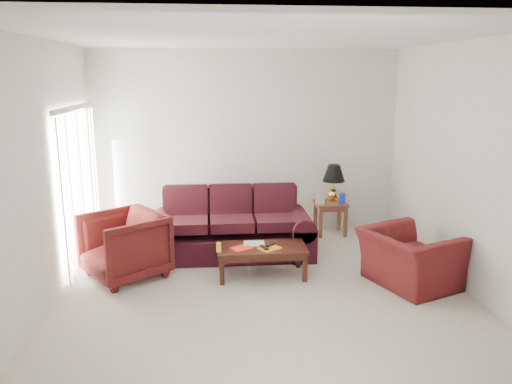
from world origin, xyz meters
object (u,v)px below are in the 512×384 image
end_table (330,218)px  armchair_left (124,246)px  coffee_table (262,261)px  floor_lamp (123,192)px  sofa (232,224)px  armchair_right (409,258)px

end_table → armchair_left: 3.47m
armchair_left → coffee_table: size_ratio=0.82×
end_table → armchair_left: size_ratio=0.58×
floor_lamp → coffee_table: (2.01, -1.51, -0.62)m
sofa → end_table: (1.68, 0.87, -0.21)m
end_table → armchair_right: 2.19m
armchair_left → sofa: bearing=79.4°
sofa → armchair_left: bearing=-158.2°
end_table → coffee_table: 2.14m
floor_lamp → armchair_left: 1.45m
armchair_left → coffee_table: (1.78, -0.13, -0.23)m
armchair_left → floor_lamp: bearing=153.3°
floor_lamp → sofa: bearing=-23.2°
floor_lamp → end_table: bearing=2.9°
floor_lamp → armchair_right: bearing=-27.2°
armchair_left → coffee_table: bearing=50.0°
end_table → floor_lamp: (-3.33, -0.17, 0.55)m
sofa → armchair_left: sofa is taller
sofa → armchair_right: bearing=-33.6°
sofa → floor_lamp: (-1.65, 0.71, 0.35)m
armchair_right → coffee_table: 1.87m
end_table → floor_lamp: size_ratio=0.33×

